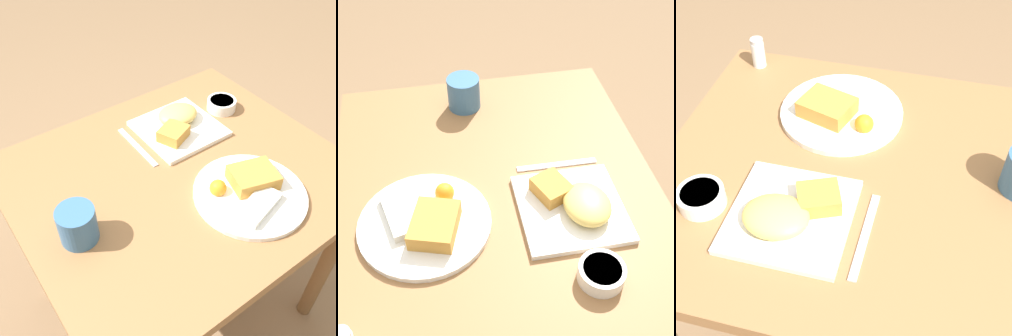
# 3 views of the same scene
# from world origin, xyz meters

# --- Properties ---
(ground_plane) EXTENTS (8.00, 8.00, 0.00)m
(ground_plane) POSITION_xyz_m (0.00, 0.00, 0.00)
(ground_plane) COLOR #846647
(dining_table) EXTENTS (0.89, 0.77, 0.71)m
(dining_table) POSITION_xyz_m (0.00, 0.00, 0.62)
(dining_table) COLOR olive
(dining_table) RESTS_ON ground_plane
(plate_square_near) EXTENTS (0.23, 0.23, 0.06)m
(plate_square_near) POSITION_xyz_m (-0.11, -0.16, 0.73)
(plate_square_near) COLOR white
(plate_square_near) RESTS_ON dining_table
(plate_oval_far) EXTENTS (0.29, 0.29, 0.05)m
(plate_oval_far) POSITION_xyz_m (-0.10, 0.17, 0.73)
(plate_oval_far) COLOR white
(plate_oval_far) RESTS_ON dining_table
(sauce_ramekin) EXTENTS (0.09, 0.09, 0.04)m
(sauce_ramekin) POSITION_xyz_m (-0.29, -0.16, 0.73)
(sauce_ramekin) COLOR white
(sauce_ramekin) RESTS_ON dining_table
(butter_knife) EXTENTS (0.02, 0.20, 0.00)m
(butter_knife) POSITION_xyz_m (0.04, -0.16, 0.72)
(butter_knife) COLOR silver
(butter_knife) RESTS_ON dining_table
(coffee_mug) EXTENTS (0.09, 0.09, 0.09)m
(coffee_mug) POSITION_xyz_m (0.32, 0.04, 0.76)
(coffee_mug) COLOR #386693
(coffee_mug) RESTS_ON dining_table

